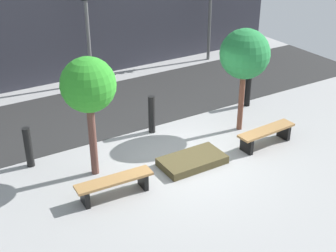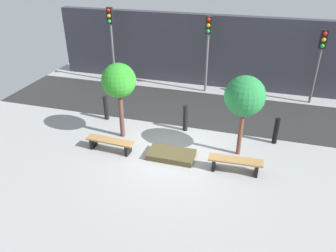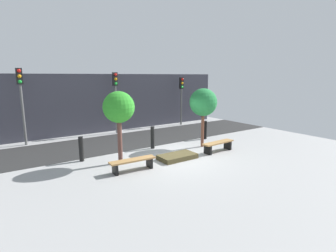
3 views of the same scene
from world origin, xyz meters
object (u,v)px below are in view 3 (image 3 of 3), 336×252
Objects in this scene: planter_bed at (177,157)px; tree_behind_left_bench at (119,108)px; bench_left at (133,163)px; traffic_light_mid_west at (116,92)px; bollard_far_left at (81,149)px; bench_right at (218,145)px; bollard_left at (153,137)px; traffic_light_mid_east at (181,92)px; bollard_center at (205,130)px; traffic_light_west at (21,93)px; tree_behind_right_bench at (203,103)px.

planter_bed is 0.56× the size of tree_behind_left_bench.
traffic_light_mid_west is at bearing 73.95° from bench_left.
bollard_far_left reaches higher than planter_bed.
bench_right is 1.60× the size of bollard_left.
bench_left is 9.74m from traffic_light_mid_east.
bollard_far_left is 0.31× the size of traffic_light_mid_east.
traffic_light_west reaches higher than bollard_center.
tree_behind_left_bench is 2.96m from bollard_left.
traffic_light_west reaches higher than traffic_light_mid_west.
planter_bed is 8.28m from traffic_light_west.
tree_behind_left_bench is 0.86× the size of traffic_light_mid_east.
tree_behind_right_bench is at bearing -137.40° from bollard_center.
bollard_far_left is at bearing 168.70° from tree_behind_right_bench.
bench_left is at bearing -90.00° from tree_behind_left_bench.
bollard_left is at bearing -139.69° from traffic_light_mid_east.
traffic_light_mid_west is (0.00, 4.18, 1.97)m from bollard_left.
planter_bed is 3.95m from bollard_center.
traffic_light_mid_west is at bearing 67.63° from tree_behind_left_bench.
bench_right is 1.68× the size of bollard_far_left.
bollard_center is (3.38, 1.99, 0.40)m from planter_bed.
traffic_light_mid_west is at bearing 106.05° from bench_right.
traffic_light_mid_east reaches higher than bench_right.
bench_left is 0.46× the size of traffic_light_west.
traffic_light_mid_east is (4.92, -0.00, -0.20)m from traffic_light_mid_west.
traffic_light_mid_west reaches higher than bollard_center.
bollard_center is at bearing 24.31° from bench_left.
bollard_left is 6.70m from traffic_light_mid_east.
tree_behind_left_bench is at bearing -152.96° from bollard_left.
traffic_light_mid_east is (1.54, 4.18, 1.81)m from bollard_center.
traffic_light_mid_east is (2.75, 5.29, 0.14)m from tree_behind_right_bench.
tree_behind_right_bench is 2.94m from bollard_left.
traffic_light_west is (-4.92, 6.17, 2.52)m from planter_bed.
tree_behind_right_bench is at bearing 0.00° from tree_behind_left_bench.
bench_right is at bearing -5.25° from planter_bed.
bollard_far_left is 0.28× the size of traffic_light_mid_west.
traffic_light_mid_east is (4.92, 6.17, 2.21)m from planter_bed.
bollard_far_left is (-5.56, 1.11, -1.66)m from tree_behind_right_bench.
bench_right is 0.52× the size of traffic_light_mid_east.
traffic_light_mid_west is at bearing 90.00° from planter_bed.
traffic_light_mid_east reaches higher than bollard_left.
bench_left is 1.10× the size of planter_bed.
bench_right is (4.35, 0.00, 0.01)m from bench_left.
tree_behind_left_bench is at bearing -112.37° from traffic_light_mid_west.
bollard_center is 0.26× the size of traffic_light_west.
bollard_far_left is at bearing 180.00° from bollard_center.
traffic_light_mid_east is at bearing -0.01° from traffic_light_west.
bench_left is 4.85m from tree_behind_right_bench.
traffic_light_west reaches higher than bench_left.
bollard_center is (5.56, 2.19, 0.18)m from bench_left.
planter_bed is at bearing -158.05° from tree_behind_right_bench.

